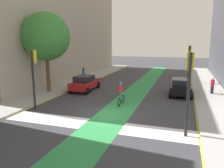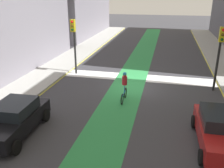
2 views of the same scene
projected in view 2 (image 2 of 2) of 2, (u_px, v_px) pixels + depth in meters
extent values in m
plane|color=#38383D|center=(135.00, 86.00, 18.07)|extent=(120.00, 120.00, 0.00)
cube|color=#2D8C47|center=(128.00, 86.00, 18.18)|extent=(2.40, 60.00, 0.01)
cube|color=silver|center=(138.00, 78.00, 19.90)|extent=(12.00, 1.80, 0.01)
cube|color=yellow|center=(223.00, 93.00, 16.84)|extent=(0.16, 60.00, 0.01)
cube|color=#9E9E99|center=(41.00, 78.00, 19.58)|extent=(3.00, 60.00, 0.15)
cube|color=yellow|center=(58.00, 80.00, 19.30)|extent=(0.16, 60.00, 0.01)
cylinder|color=black|center=(75.00, 47.00, 20.18)|extent=(0.16, 0.16, 4.46)
cube|color=gold|center=(73.00, 26.00, 19.38)|extent=(0.35, 0.28, 0.95)
sphere|color=red|center=(72.00, 22.00, 19.15)|extent=(0.20, 0.20, 0.20)
sphere|color=#4C380C|center=(72.00, 26.00, 19.25)|extent=(0.20, 0.20, 0.20)
sphere|color=#0C3814|center=(72.00, 30.00, 19.36)|extent=(0.20, 0.20, 0.20)
cylinder|color=black|center=(218.00, 60.00, 16.59)|extent=(0.16, 0.16, 4.39)
cube|color=gold|center=(222.00, 34.00, 15.81)|extent=(0.35, 0.28, 0.95)
sphere|color=red|center=(223.00, 30.00, 15.57)|extent=(0.20, 0.20, 0.20)
sphere|color=#4C380C|center=(223.00, 35.00, 15.68)|extent=(0.20, 0.20, 0.20)
sphere|color=#0C3814|center=(222.00, 40.00, 15.78)|extent=(0.20, 0.20, 0.20)
cube|color=black|center=(14.00, 121.00, 11.83)|extent=(1.94, 4.26, 0.70)
cube|color=black|center=(15.00, 108.00, 11.80)|extent=(1.66, 2.05, 0.55)
cylinder|color=black|center=(16.00, 147.00, 10.45)|extent=(0.24, 0.65, 0.64)
cylinder|color=black|center=(46.00, 115.00, 13.15)|extent=(0.24, 0.65, 0.64)
cylinder|color=black|center=(15.00, 112.00, 13.47)|extent=(0.24, 0.65, 0.64)
cube|color=#A51919|center=(220.00, 133.00, 10.88)|extent=(1.89, 4.24, 0.70)
cube|color=black|center=(221.00, 118.00, 10.85)|extent=(1.64, 2.03, 0.55)
cylinder|color=black|center=(202.00, 157.00, 9.82)|extent=(0.23, 0.64, 0.64)
cylinder|color=black|center=(194.00, 122.00, 12.52)|extent=(0.23, 0.64, 0.64)
torus|color=black|center=(122.00, 99.00, 15.09)|extent=(0.08, 0.68, 0.68)
torus|color=black|center=(125.00, 93.00, 16.04)|extent=(0.08, 0.68, 0.68)
cylinder|color=#2672BF|center=(124.00, 93.00, 15.50)|extent=(0.08, 0.95, 0.06)
cylinder|color=#2672BF|center=(124.00, 88.00, 15.54)|extent=(0.05, 0.05, 0.50)
cylinder|color=red|center=(125.00, 80.00, 15.36)|extent=(0.32, 0.32, 0.55)
sphere|color=#8C6647|center=(125.00, 75.00, 15.22)|extent=(0.22, 0.22, 0.22)
sphere|color=#268CCC|center=(125.00, 74.00, 15.21)|extent=(0.23, 0.23, 0.23)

